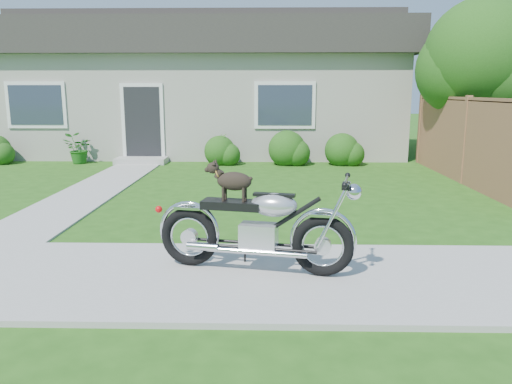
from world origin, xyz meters
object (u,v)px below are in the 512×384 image
(potted_plant_left, at_px, (77,149))
(potted_plant_right, at_px, (220,149))
(motorcycle_with_dog, at_px, (257,225))
(house, at_px, (208,86))
(tree_near, at_px, (488,61))
(fence, at_px, (466,141))

(potted_plant_left, xyz_separation_m, potted_plant_right, (3.97, 0.00, -0.00))
(potted_plant_right, xyz_separation_m, motorcycle_with_dog, (1.21, -8.42, 0.14))
(house, xyz_separation_m, potted_plant_right, (0.72, -3.44, -1.74))
(tree_near, distance_m, potted_plant_right, 7.06)
(fence, relative_size, potted_plant_right, 7.95)
(fence, xyz_separation_m, tree_near, (0.98, 1.53, 1.74))
(fence, relative_size, tree_near, 1.58)
(tree_near, xyz_separation_m, potted_plant_left, (-10.53, 1.27, -2.26))
(potted_plant_left, xyz_separation_m, motorcycle_with_dog, (5.18, -8.42, 0.14))
(house, height_order, motorcycle_with_dog, house)
(fence, bearing_deg, motorcycle_with_dog, -127.90)
(tree_near, bearing_deg, house, 147.05)
(house, distance_m, potted_plant_right, 3.93)
(fence, distance_m, potted_plant_left, 9.97)
(fence, distance_m, tree_near, 2.51)
(house, height_order, potted_plant_right, house)
(potted_plant_right, bearing_deg, tree_near, -10.98)
(fence, xyz_separation_m, motorcycle_with_dog, (-4.38, -5.62, -0.38))
(house, xyz_separation_m, tree_near, (7.28, -4.72, 0.52))
(potted_plant_right, bearing_deg, house, 101.76)
(potted_plant_right, bearing_deg, potted_plant_left, 180.00)
(house, relative_size, tree_near, 3.01)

